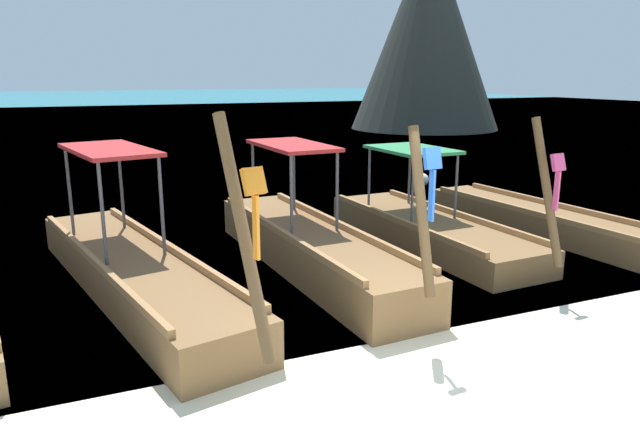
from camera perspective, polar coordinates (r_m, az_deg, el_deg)
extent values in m
plane|color=beige|center=(6.23, 12.27, -16.80)|extent=(120.00, 120.00, 0.00)
plane|color=#147A89|center=(65.76, -20.34, 9.96)|extent=(120.00, 120.00, 0.00)
cube|color=brown|center=(8.87, -17.73, -5.78)|extent=(2.51, 6.41, 0.56)
cube|color=#996C3F|center=(8.63, -21.35, -4.28)|extent=(1.33, 5.68, 0.10)
cube|color=#996C3F|center=(8.93, -14.54, -3.19)|extent=(1.33, 5.68, 0.10)
cylinder|color=brown|center=(5.41, -7.48, -2.20)|extent=(0.33, 0.98, 2.24)
cube|color=orange|center=(5.10, -6.52, 3.18)|extent=(0.23, 0.18, 0.25)
cube|color=orange|center=(5.17, -6.29, -1.38)|extent=(0.05, 0.08, 0.59)
cylinder|color=#4C4C51|center=(8.35, -20.56, -0.07)|extent=(0.06, 0.06, 1.43)
cylinder|color=#4C4C51|center=(8.58, -15.27, 0.67)|extent=(0.06, 0.06, 1.43)
cylinder|color=#4C4C51|center=(10.15, -23.36, 1.97)|extent=(0.06, 0.06, 1.43)
cylinder|color=#4C4C51|center=(10.35, -18.92, 2.55)|extent=(0.06, 0.06, 1.43)
cube|color=#AD2323|center=(9.23, -20.02, 5.90)|extent=(1.43, 2.26, 0.06)
cube|color=brown|center=(9.48, -0.89, -3.61)|extent=(1.47, 5.80, 0.65)
cube|color=#996C3F|center=(9.17, -3.88, -1.80)|extent=(0.39, 5.28, 0.10)
cube|color=#996C3F|center=(9.60, 1.95, -1.07)|extent=(0.39, 5.28, 0.10)
cylinder|color=brown|center=(6.68, 9.95, 0.18)|extent=(0.15, 0.58, 1.93)
cube|color=blue|center=(6.45, 10.97, 5.35)|extent=(0.21, 0.13, 0.25)
cube|color=blue|center=(6.50, 10.91, 1.74)|extent=(0.03, 0.08, 0.58)
cylinder|color=#4C4C51|center=(8.95, -2.82, 1.72)|extent=(0.05, 0.05, 1.28)
cylinder|color=#4C4C51|center=(9.29, 1.69, 2.16)|extent=(0.05, 0.05, 1.28)
cylinder|color=#4C4C51|center=(10.53, -6.56, 3.43)|extent=(0.05, 0.05, 1.28)
cylinder|color=#4C4C51|center=(10.81, -2.59, 3.77)|extent=(0.05, 0.05, 1.28)
cube|color=#AD2323|center=(9.78, -2.74, 6.70)|extent=(1.08, 1.98, 0.06)
cube|color=brown|center=(11.11, 10.61, -1.76)|extent=(1.65, 5.15, 0.46)
cube|color=#996C3F|center=(10.67, 7.81, -0.72)|extent=(0.32, 4.68, 0.10)
cube|color=#996C3F|center=(11.44, 13.34, 0.00)|extent=(0.32, 4.68, 0.10)
cylinder|color=brown|center=(8.85, 21.40, 1.99)|extent=(0.16, 0.78, 2.08)
cube|color=#F24C8C|center=(8.69, 22.33, 4.67)|extent=(0.21, 0.14, 0.25)
cube|color=#F24C8C|center=(8.74, 22.20, 2.07)|extent=(0.03, 0.08, 0.56)
cylinder|color=#4C4C51|center=(10.54, 9.06, 2.17)|extent=(0.05, 0.05, 1.22)
cylinder|color=#4C4C51|center=(11.12, 13.22, 2.57)|extent=(0.05, 0.05, 1.22)
cylinder|color=#4C4C51|center=(11.80, 4.85, 3.50)|extent=(0.05, 0.05, 1.22)
cylinder|color=#4C4C51|center=(12.32, 8.78, 3.81)|extent=(0.05, 0.05, 1.22)
cube|color=#2D844C|center=(11.33, 9.03, 6.23)|extent=(1.27, 1.78, 0.06)
cube|color=brown|center=(12.13, 22.65, -1.27)|extent=(1.64, 6.60, 0.47)
cube|color=#996C3F|center=(11.70, 21.24, -0.21)|extent=(0.62, 6.00, 0.10)
cube|color=#996C3F|center=(12.44, 24.21, 0.29)|extent=(0.62, 6.00, 0.10)
cone|color=#2D302B|center=(35.32, 10.48, 17.27)|extent=(8.54, 8.54, 11.14)
cone|color=#32352F|center=(37.27, 12.70, 12.81)|extent=(3.53, 3.53, 5.75)
sphere|color=white|center=(16.79, 10.00, 3.28)|extent=(0.38, 0.38, 0.38)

